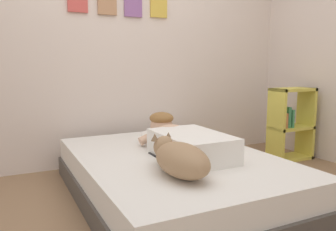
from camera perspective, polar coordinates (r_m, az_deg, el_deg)
ground_plane at (r=2.30m, az=4.93°, el=-16.75°), size 11.61×11.61×0.00m
back_wall at (r=3.49m, az=-8.22°, el=12.83°), size 3.80×0.12×2.50m
bed at (r=2.56m, az=0.89°, el=-10.20°), size 1.36×1.94×0.32m
pillow at (r=3.04m, az=0.09°, el=-2.97°), size 0.52×0.32×0.11m
person_lying at (r=2.53m, az=2.40°, el=-4.12°), size 0.43×0.92×0.27m
dog at (r=2.05m, az=1.94°, el=-7.18°), size 0.26×0.57×0.21m
coffee_cup at (r=2.90m, az=-1.33°, el=-3.89°), size 0.12×0.09×0.07m
cell_phone at (r=2.51m, az=-1.99°, el=-6.58°), size 0.07×0.14×0.01m
bookshelf at (r=3.74m, az=19.84°, el=-1.31°), size 0.45×0.24×0.75m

